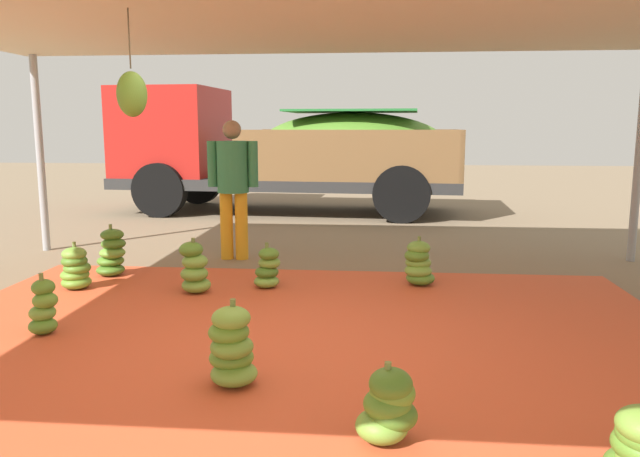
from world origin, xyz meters
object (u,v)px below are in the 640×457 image
Objects in this scene: banana_bunch_1 at (268,269)px; worker_0 at (233,179)px; banana_bunch_6 at (419,264)px; banana_bunch_7 at (112,254)px; banana_bunch_3 at (194,269)px; banana_bunch_0 at (75,269)px; banana_bunch_8 at (232,348)px; cargo_truck_main at (279,148)px; banana_bunch_2 at (43,308)px; banana_bunch_4 at (389,406)px.

worker_0 reaches higher than banana_bunch_1.
banana_bunch_6 is 3.38m from banana_bunch_7.
banana_bunch_3 is at bearing -90.67° from worker_0.
banana_bunch_0 is 0.86× the size of banana_bunch_8.
cargo_truck_main is (-0.97, 8.23, 0.99)m from banana_bunch_8.
banana_bunch_0 is at bearing 177.81° from banana_bunch_3.
banana_bunch_2 is 0.88× the size of banana_bunch_3.
banana_bunch_7 is 0.09× the size of cargo_truck_main.
banana_bunch_8 reaches higher than banana_bunch_3.
banana_bunch_7 is (0.12, 0.60, 0.04)m from banana_bunch_0.
banana_bunch_2 is at bearing -149.32° from banana_bunch_6.
worker_0 reaches higher than banana_bunch_2.
banana_bunch_6 is at bearing -67.21° from cargo_truck_main.
worker_0 reaches higher than banana_bunch_8.
banana_bunch_3 is 2.32m from banana_bunch_8.
cargo_truck_main is at bearing 79.12° from banana_bunch_7.
banana_bunch_7 is (-0.28, 1.95, 0.04)m from banana_bunch_2.
worker_0 is at bearing 102.72° from banana_bunch_8.
banana_bunch_0 is 2.21m from worker_0.
banana_bunch_4 is 4.56m from banana_bunch_7.
worker_0 is at bearing -88.58° from cargo_truck_main.
banana_bunch_8 is at bearing -26.08° from banana_bunch_2.
banana_bunch_8 is (0.88, -2.15, 0.00)m from banana_bunch_3.
cargo_truck_main reaches higher than banana_bunch_4.
banana_bunch_7 reaches higher than banana_bunch_6.
banana_bunch_7 is (-1.13, 0.65, 0.00)m from banana_bunch_3.
banana_bunch_7 is (-3.00, 3.43, 0.05)m from banana_bunch_4.
banana_bunch_6 is at bearing -1.92° from banana_bunch_7.
banana_bunch_1 is at bearing 21.78° from banana_bunch_3.
banana_bunch_6 is at bearing 30.68° from banana_bunch_2.
worker_0 is at bearing 115.62° from banana_bunch_1.
banana_bunch_7 is at bearing -100.88° from cargo_truck_main.
banana_bunch_1 is at bearing -11.52° from banana_bunch_7.
banana_bunch_3 reaches higher than banana_bunch_4.
banana_bunch_8 reaches higher than banana_bunch_4.
banana_bunch_3 is 2.30m from banana_bunch_6.
banana_bunch_4 is (3.12, -2.83, -0.01)m from banana_bunch_0.
banana_bunch_2 is at bearing -73.20° from banana_bunch_0.
banana_bunch_1 is 0.84× the size of banana_bunch_8.
banana_bunch_1 is at bearing 45.70° from banana_bunch_2.
banana_bunch_2 is 0.87× the size of banana_bunch_8.
banana_bunch_4 is at bearing -77.56° from cargo_truck_main.
banana_bunch_3 is at bearing -89.16° from cargo_truck_main.
banana_bunch_2 is at bearing 153.92° from banana_bunch_8.
banana_bunch_3 reaches higher than banana_bunch_0.
worker_0 reaches higher than banana_bunch_7.
banana_bunch_0 is 6.23m from cargo_truck_main.
banana_bunch_2 is 1.93m from banana_bunch_8.
banana_bunch_1 is at bearing 94.55° from banana_bunch_8.
banana_bunch_2 reaches higher than banana_bunch_1.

